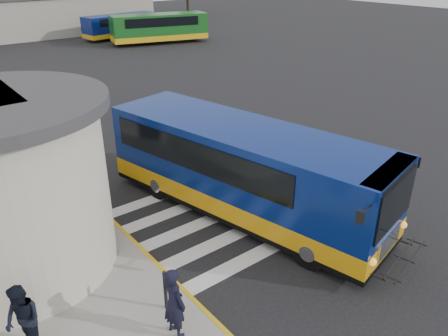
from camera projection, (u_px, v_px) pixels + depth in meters
ground at (227, 198)px, 16.04m from camera, size 140.00×140.00×0.00m
curb_strip at (78, 188)px, 16.58m from camera, size 0.12×34.00×0.16m
crosswalk at (230, 211)px, 15.20m from camera, size 8.00×5.35×0.01m
depot_building at (32, 16)px, 48.14m from camera, size 26.40×8.40×4.20m
transit_bus at (244, 173)px, 14.62m from camera, size 5.40×11.19×3.07m
pedestrian_a at (174, 302)px, 9.72m from camera, size 0.51×0.71×1.82m
pedestrian_b at (23, 320)px, 9.30m from camera, size 0.90×1.01×1.73m
bollard at (165, 290)px, 10.60m from camera, size 0.09×0.09×1.11m
far_bus_a at (121, 25)px, 46.87m from camera, size 8.40×3.28×2.11m
far_bus_b at (159, 27)px, 43.92m from camera, size 9.90×4.97×2.46m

